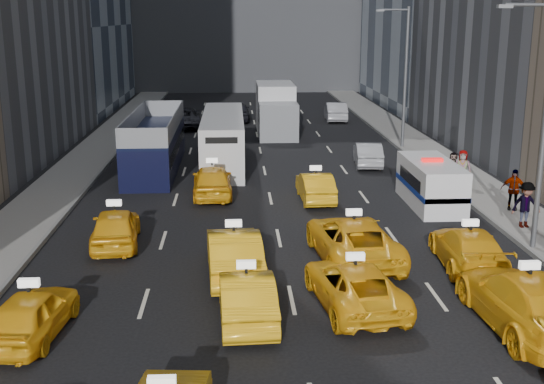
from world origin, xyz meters
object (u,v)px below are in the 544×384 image
(double_decker, at_px, (155,142))
(city_bus, at_px, (223,139))
(nypd_van, at_px, (431,184))
(box_truck, at_px, (276,110))

(double_decker, bearing_deg, city_bus, 19.74)
(nypd_van, bearing_deg, box_truck, 104.77)
(double_decker, height_order, box_truck, box_truck)
(city_bus, relative_size, box_truck, 1.43)
(city_bus, bearing_deg, double_decker, -168.29)
(box_truck, bearing_deg, double_decker, -120.29)
(double_decker, bearing_deg, box_truck, 57.30)
(city_bus, distance_m, box_truck, 10.98)
(city_bus, bearing_deg, nypd_van, -53.40)
(double_decker, relative_size, city_bus, 0.96)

